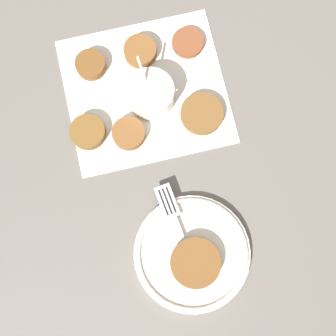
{
  "coord_description": "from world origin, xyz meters",
  "views": [
    {
      "loc": [
        0.04,
        -0.3,
        0.83
      ],
      "look_at": [
        0.05,
        -0.16,
        0.02
      ],
      "focal_mm": 50.0,
      "sensor_mm": 36.0,
      "label": 1
    }
  ],
  "objects_px": {
    "serving_plate": "(192,254)",
    "fork": "(173,218)",
    "fritter_on_plate": "(196,263)",
    "sauce_bowl": "(151,95)"
  },
  "relations": [
    {
      "from": "sauce_bowl",
      "to": "fork",
      "type": "distance_m",
      "value": 0.23
    },
    {
      "from": "sauce_bowl",
      "to": "fork",
      "type": "xyz_separation_m",
      "value": [
        0.03,
        -0.22,
        -0.0
      ]
    },
    {
      "from": "sauce_bowl",
      "to": "fritter_on_plate",
      "type": "bearing_deg",
      "value": -78.48
    },
    {
      "from": "serving_plate",
      "to": "fork",
      "type": "bearing_deg",
      "value": 114.89
    },
    {
      "from": "serving_plate",
      "to": "fritter_on_plate",
      "type": "distance_m",
      "value": 0.02
    },
    {
      "from": "serving_plate",
      "to": "fork",
      "type": "height_order",
      "value": "fork"
    },
    {
      "from": "sauce_bowl",
      "to": "fork",
      "type": "height_order",
      "value": "sauce_bowl"
    },
    {
      "from": "sauce_bowl",
      "to": "serving_plate",
      "type": "xyz_separation_m",
      "value": [
        0.06,
        -0.29,
        -0.02
      ]
    },
    {
      "from": "fork",
      "to": "fritter_on_plate",
      "type": "bearing_deg",
      "value": -67.0
    },
    {
      "from": "serving_plate",
      "to": "fork",
      "type": "distance_m",
      "value": 0.07
    }
  ]
}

